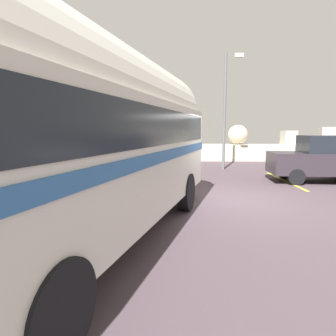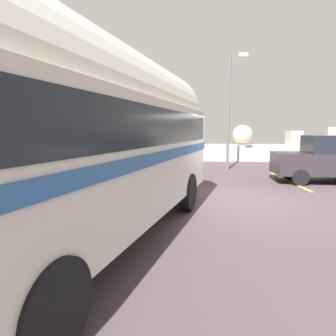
{
  "view_description": "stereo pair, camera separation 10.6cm",
  "coord_description": "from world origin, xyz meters",
  "views": [
    {
      "loc": [
        -1.62,
        -8.52,
        2.09
      ],
      "look_at": [
        -1.75,
        -3.16,
        1.39
      ],
      "focal_mm": 31.19,
      "sensor_mm": 36.0,
      "label": 1
    },
    {
      "loc": [
        -1.51,
        -8.52,
        2.09
      ],
      "look_at": [
        -1.75,
        -3.16,
        1.39
      ],
      "focal_mm": 31.19,
      "sensor_mm": 36.0,
      "label": 2
    }
  ],
  "objects": [
    {
      "name": "parked_car_nearest",
      "position": [
        4.35,
        3.16,
        0.97
      ],
      "size": [
        4.2,
        1.97,
        1.86
      ],
      "rotation": [
        0.0,
        0.0,
        1.51
      ],
      "color": "black",
      "rests_on": "ground"
    },
    {
      "name": "ground",
      "position": [
        0.0,
        0.0,
        0.01
      ],
      "size": [
        32.0,
        26.0,
        0.02
      ],
      "color": "#45393F"
    },
    {
      "name": "vintage_coach",
      "position": [
        -3.07,
        -3.33,
        2.05
      ],
      "size": [
        4.56,
        8.91,
        3.7
      ],
      "rotation": [
        0.0,
        0.0,
        -0.26
      ],
      "color": "black",
      "rests_on": "ground"
    },
    {
      "name": "breakwater",
      "position": [
        -0.05,
        11.8,
        0.71
      ],
      "size": [
        31.36,
        2.03,
        2.45
      ],
      "color": "#BAB19D",
      "rests_on": "ground"
    },
    {
      "name": "lamp_post",
      "position": [
        1.02,
        6.88,
        3.37
      ],
      "size": [
        0.95,
        0.24,
        5.93
      ],
      "color": "#5B5B60",
      "rests_on": "ground"
    }
  ]
}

